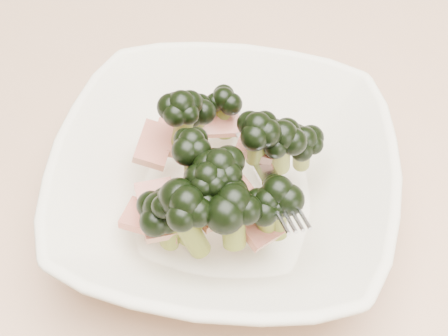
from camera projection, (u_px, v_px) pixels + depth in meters
The scene contains 2 objects.
dining_table at pixel (345, 311), 0.56m from camera, with size 1.20×0.80×0.75m.
broccoli_dish at pixel (224, 181), 0.48m from camera, with size 0.34×0.34×0.11m.
Camera 1 is at (0.03, -0.27, 1.17)m, focal length 50.00 mm.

